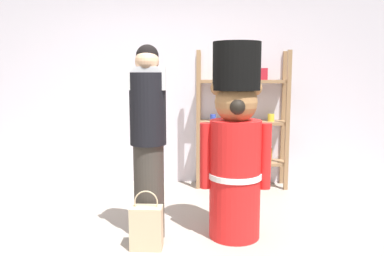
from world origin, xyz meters
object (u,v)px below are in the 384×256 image
(teddy_bear_guard, at_px, (235,146))
(shopping_bag, at_px, (146,227))
(merchandise_shelf, at_px, (242,120))
(person_shopper, at_px, (148,139))

(teddy_bear_guard, height_order, shopping_bag, teddy_bear_guard)
(merchandise_shelf, relative_size, teddy_bear_guard, 1.01)
(person_shopper, bearing_deg, shopping_bag, -87.39)
(person_shopper, bearing_deg, merchandise_shelf, 60.07)
(merchandise_shelf, relative_size, person_shopper, 1.02)
(merchandise_shelf, height_order, teddy_bear_guard, merchandise_shelf)
(person_shopper, bearing_deg, teddy_bear_guard, 3.17)
(teddy_bear_guard, bearing_deg, shopping_bag, -159.23)
(teddy_bear_guard, distance_m, person_shopper, 0.77)
(teddy_bear_guard, bearing_deg, merchandise_shelf, 83.28)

